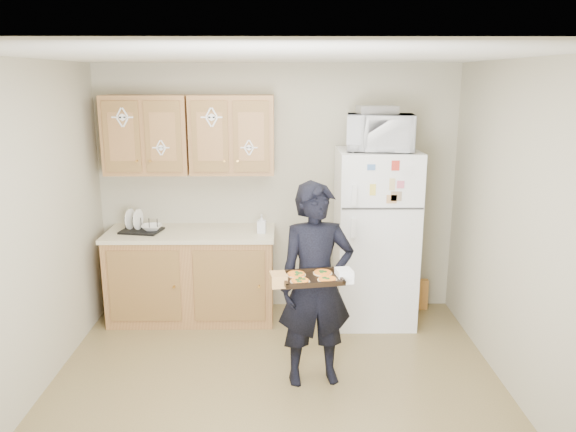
% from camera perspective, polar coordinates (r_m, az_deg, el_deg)
% --- Properties ---
extents(floor, '(3.60, 3.60, 0.00)m').
position_cam_1_polar(floor, '(4.48, -1.23, -17.92)').
color(floor, brown).
rests_on(floor, ground).
extents(ceiling, '(3.60, 3.60, 0.00)m').
position_cam_1_polar(ceiling, '(3.81, -1.43, 15.97)').
color(ceiling, white).
rests_on(ceiling, wall_back).
extents(wall_back, '(3.60, 0.04, 2.50)m').
position_cam_1_polar(wall_back, '(5.72, -1.08, 2.69)').
color(wall_back, '#ACA58B').
rests_on(wall_back, floor).
extents(wall_front, '(3.60, 0.04, 2.50)m').
position_cam_1_polar(wall_front, '(2.30, -1.94, -15.13)').
color(wall_front, '#ACA58B').
rests_on(wall_front, floor).
extents(wall_left, '(0.04, 3.60, 2.50)m').
position_cam_1_polar(wall_left, '(4.38, -25.61, -2.22)').
color(wall_left, '#ACA58B').
rests_on(wall_left, floor).
extents(wall_right, '(0.04, 3.60, 2.50)m').
position_cam_1_polar(wall_right, '(4.33, 23.25, -2.14)').
color(wall_right, '#ACA58B').
rests_on(wall_right, floor).
extents(refrigerator, '(0.75, 0.70, 1.70)m').
position_cam_1_polar(refrigerator, '(5.52, 8.81, -2.15)').
color(refrigerator, white).
rests_on(refrigerator, floor).
extents(base_cabinet, '(1.60, 0.60, 0.86)m').
position_cam_1_polar(base_cabinet, '(5.70, -9.70, -6.11)').
color(base_cabinet, brown).
rests_on(base_cabinet, floor).
extents(countertop, '(1.64, 0.64, 0.04)m').
position_cam_1_polar(countertop, '(5.56, -9.89, -1.75)').
color(countertop, beige).
rests_on(countertop, base_cabinet).
extents(upper_cab_left, '(0.80, 0.33, 0.75)m').
position_cam_1_polar(upper_cab_left, '(5.60, -14.15, 7.99)').
color(upper_cab_left, brown).
rests_on(upper_cab_left, wall_back).
extents(upper_cab_right, '(0.80, 0.33, 0.75)m').
position_cam_1_polar(upper_cab_right, '(5.47, -5.68, 8.21)').
color(upper_cab_right, brown).
rests_on(upper_cab_right, wall_back).
extents(cereal_box, '(0.20, 0.07, 0.32)m').
position_cam_1_polar(cereal_box, '(6.07, 13.06, -7.75)').
color(cereal_box, gold).
rests_on(cereal_box, floor).
extents(person, '(0.64, 0.48, 1.61)m').
position_cam_1_polar(person, '(4.36, 2.85, -7.03)').
color(person, black).
rests_on(person, floor).
extents(baking_tray, '(0.47, 0.37, 0.04)m').
position_cam_1_polar(baking_tray, '(4.02, 2.41, -6.39)').
color(baking_tray, black).
rests_on(baking_tray, person).
extents(pizza_front_left, '(0.14, 0.14, 0.02)m').
position_cam_1_polar(pizza_front_left, '(3.94, 1.23, -6.61)').
color(pizza_front_left, orange).
rests_on(pizza_front_left, baking_tray).
extents(pizza_front_right, '(0.14, 0.14, 0.02)m').
position_cam_1_polar(pizza_front_right, '(3.98, 4.02, -6.42)').
color(pizza_front_right, orange).
rests_on(pizza_front_right, baking_tray).
extents(pizza_back_left, '(0.14, 0.14, 0.02)m').
position_cam_1_polar(pizza_back_left, '(4.06, 0.84, -5.93)').
color(pizza_back_left, orange).
rests_on(pizza_back_left, baking_tray).
extents(pizza_back_right, '(0.14, 0.14, 0.02)m').
position_cam_1_polar(pizza_back_right, '(4.10, 3.54, -5.76)').
color(pizza_back_right, orange).
rests_on(pizza_back_right, baking_tray).
extents(microwave, '(0.65, 0.48, 0.34)m').
position_cam_1_polar(microwave, '(5.29, 9.32, 8.36)').
color(microwave, white).
rests_on(microwave, refrigerator).
extents(foil_pan, '(0.37, 0.27, 0.07)m').
position_cam_1_polar(foil_pan, '(5.29, 9.03, 10.61)').
color(foil_pan, '#AEAEB5').
rests_on(foil_pan, microwave).
extents(dish_rack, '(0.42, 0.34, 0.15)m').
position_cam_1_polar(dish_rack, '(5.63, -14.70, -0.82)').
color(dish_rack, black).
rests_on(dish_rack, countertop).
extents(bowl, '(0.23, 0.23, 0.05)m').
position_cam_1_polar(bowl, '(5.62, -13.66, -1.13)').
color(bowl, silver).
rests_on(bowl, dish_rack).
extents(soap_bottle, '(0.09, 0.09, 0.18)m').
position_cam_1_polar(soap_bottle, '(5.41, -2.69, -0.79)').
color(soap_bottle, white).
rests_on(soap_bottle, countertop).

